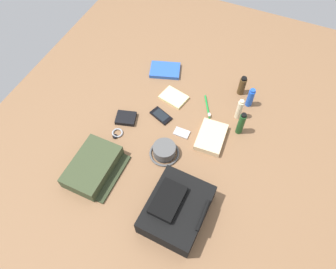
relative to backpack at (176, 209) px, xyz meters
name	(u,v)px	position (x,y,z in m)	size (l,w,h in m)	color
ground_plane	(168,140)	(-0.37, -0.20, -0.07)	(2.64, 2.02, 0.02)	brown
backpack	(176,209)	(0.00, 0.00, 0.00)	(0.34, 0.27, 0.14)	black
toiletry_pouch	(93,167)	(-0.04, -0.47, -0.02)	(0.30, 0.24, 0.07)	#384228
bucket_hat	(164,151)	(-0.27, -0.18, -0.03)	(0.16, 0.16, 0.07)	#525252
cologne_bottle	(242,86)	(-0.85, 0.06, 0.00)	(0.04, 0.04, 0.13)	#473319
deodorant_spray	(250,98)	(-0.78, 0.13, 0.00)	(0.04, 0.04, 0.13)	blue
lotion_bottle	(239,109)	(-0.66, 0.10, 0.01)	(0.03, 0.03, 0.14)	beige
shampoo_bottle	(241,124)	(-0.57, 0.13, 0.02)	(0.04, 0.04, 0.16)	#19471E
paperback_novel	(165,70)	(-0.82, -0.43, -0.05)	(0.18, 0.22, 0.02)	blue
cell_phone	(161,116)	(-0.49, -0.30, -0.05)	(0.10, 0.14, 0.01)	black
media_player	(182,133)	(-0.43, -0.15, -0.05)	(0.05, 0.08, 0.01)	#B7B7BC
wristwatch	(117,133)	(-0.28, -0.47, -0.05)	(0.07, 0.06, 0.01)	#99999E
toothbrush	(208,108)	(-0.65, -0.08, -0.05)	(0.15, 0.09, 0.02)	#198C33
wallet	(126,118)	(-0.39, -0.47, -0.05)	(0.09, 0.11, 0.02)	black
notepad	(174,97)	(-0.64, -0.29, -0.05)	(0.11, 0.15, 0.02)	beige
folded_towel	(211,137)	(-0.46, 0.01, -0.04)	(0.20, 0.14, 0.04)	beige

